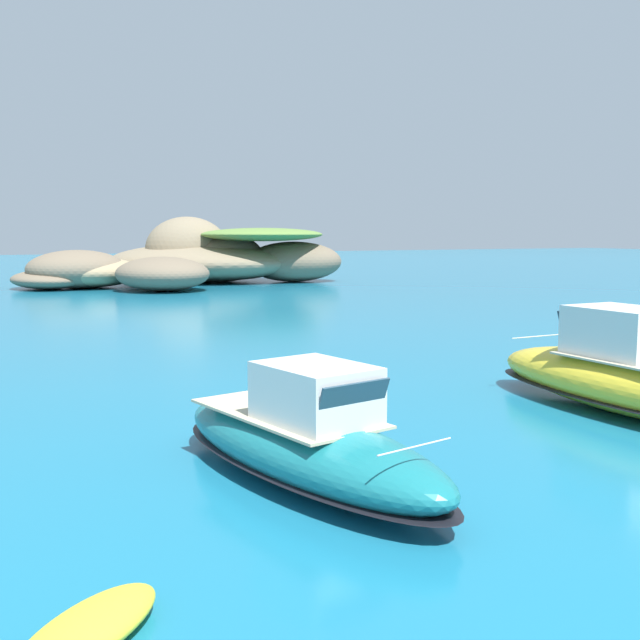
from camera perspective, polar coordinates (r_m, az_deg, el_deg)
The scene contains 5 objects.
islet_large at distance 84.60m, azimuth -7.86°, elevation 4.82°, with size 29.36×26.77×7.31m.
islet_small at distance 76.05m, azimuth -16.75°, elevation 3.54°, with size 19.30×21.27×3.82m.
motorboat_yellow at distance 24.38m, azimuth 22.99°, elevation -4.21°, with size 3.42×10.95×3.21m.
motorboat_teal at distance 16.52m, azimuth -1.18°, elevation -9.36°, with size 4.43×9.44×2.68m.
dinghy_tender at distance 11.11m, azimuth -17.46°, elevation -21.80°, with size 2.68×2.55×0.58m.
Camera 1 is at (-10.80, -1.78, 5.47)m, focal length 41.43 mm.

